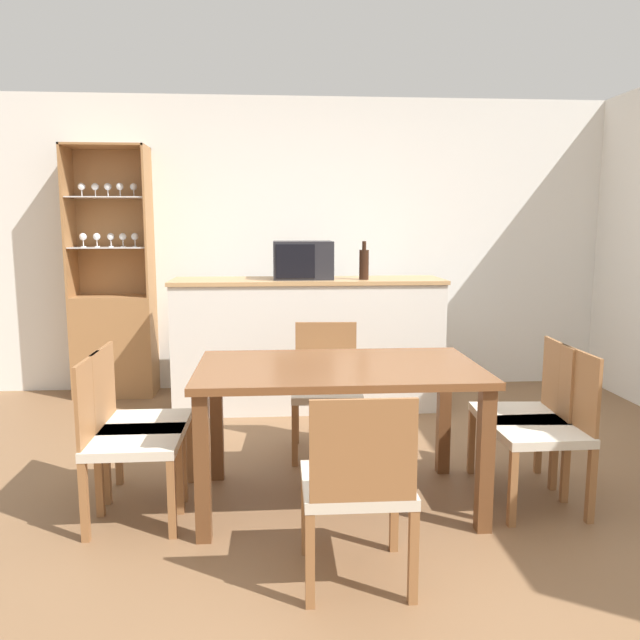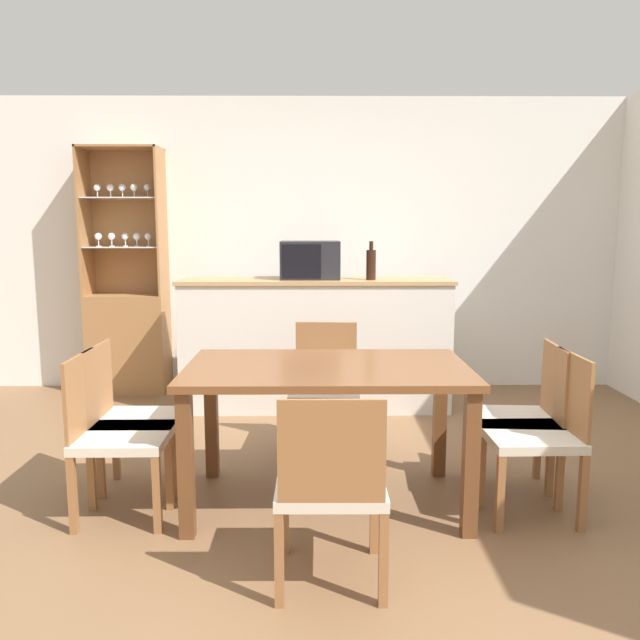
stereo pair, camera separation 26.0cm
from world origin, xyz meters
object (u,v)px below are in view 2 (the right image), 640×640
Objects in this scene: dining_table at (327,385)px; dining_chair_head_far at (325,388)px; microwave at (310,260)px; dining_chair_side_left_near at (116,434)px; display_cabinet at (129,322)px; dining_chair_side_right_near at (538,433)px; dining_chair_side_right_far at (521,418)px; wine_bottle at (371,264)px; dining_chair_side_left_far at (131,419)px; dining_chair_head_near at (331,486)px.

dining_chair_head_far is (0.00, 0.76, -0.22)m from dining_table.
dining_chair_side_left_near is at bearing -116.25° from microwave.
display_cabinet is at bearing -38.71° from dining_chair_head_far.
dining_chair_side_right_near and dining_chair_side_right_far have the same top height.
wine_bottle reaches higher than microwave.
wine_bottle is (1.42, 1.56, 0.74)m from dining_chair_side_left_far.
microwave is (0.95, 1.68, 0.76)m from dining_chair_side_left_far.
microwave is (-0.10, 1.81, 0.55)m from dining_table.
dining_chair_head_near is at bearing 49.90° from dining_chair_side_left_far.
dining_chair_side_right_near is (2.11, 0.00, 0.00)m from dining_chair_side_left_near.
display_cabinet is 3.50m from dining_chair_side_right_far.
dining_chair_side_right_near is at bearing 83.02° from dining_chair_side_left_far.
display_cabinet is 1.76m from microwave.
dining_chair_side_left_near is 1.00× the size of dining_chair_side_right_near.
display_cabinet is 3.66m from dining_chair_side_right_near.
microwave is at bearing 150.28° from dining_chair_side_left_far.
dining_chair_head_far is (1.06, 0.63, 0.00)m from dining_chair_side_left_far.
display_cabinet is 2.56× the size of dining_chair_side_left_near.
dining_chair_side_left_far is at bearing 173.14° from dining_table.
wine_bottle is at bearing 81.68° from dining_chair_head_near.
dining_chair_side_right_far is at bearing 40.19° from dining_chair_head_near.
dining_chair_side_left_near is 1.00× the size of dining_chair_side_right_far.
wine_bottle reaches higher than dining_chair_side_left_near.
dining_chair_side_right_near is 1.78× the size of microwave.
dining_chair_side_left_far is (-0.00, 0.25, 0.00)m from dining_chair_side_left_near.
wine_bottle reaches higher than dining_chair_head_near.
dining_chair_head_far is (1.06, 0.88, 0.00)m from dining_chair_side_left_near.
dining_chair_side_right_near is 2.78× the size of wine_bottle.
dining_chair_side_left_far is at bearing 34.10° from dining_chair_head_far.
dining_chair_side_left_far is at bearing 179.64° from dining_chair_side_left_near.
display_cabinet reaches higher than dining_chair_side_left_near.
dining_chair_head_far is (1.70, -1.53, -0.20)m from display_cabinet.
dining_chair_side_left_near is 1.00× the size of dining_chair_head_far.
display_cabinet is 2.26m from dining_chair_side_left_far.
dining_chair_head_far is 1.51m from dining_chair_head_near.
dining_chair_head_near is 1.37m from dining_chair_side_right_far.
microwave is at bearing 93.13° from dining_table.
dining_chair_side_right_near is 2.07m from wine_bottle.
dining_chair_side_right_near is at bearing -41.27° from display_cabinet.
dining_chair_side_right_far is (2.11, 0.25, 0.00)m from dining_chair_side_left_near.
dining_chair_head_near is 2.57m from wine_bottle.
dining_chair_side_left_near is (0.64, -2.41, -0.20)m from display_cabinet.
dining_chair_side_left_far is at bearing 93.70° from dining_chair_side_right_far.
dining_chair_side_left_far is 2.12m from dining_chair_side_right_near.
dining_chair_side_left_near is at bearing 43.22° from dining_chair_head_far.
wine_bottle is at bearing -16.19° from display_cabinet.
dining_chair_head_far is at bearing 120.64° from dining_chair_side_left_far.
microwave is (-1.15, 1.93, 0.76)m from dining_chair_side_right_near.
dining_chair_head_far and dining_chair_side_right_far have the same top height.
dining_table is at bearing 93.12° from dining_chair_head_far.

